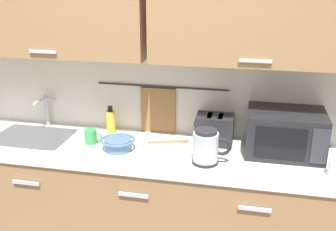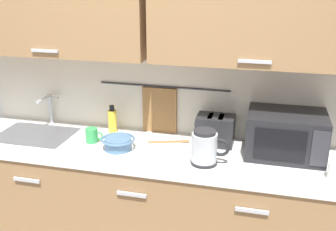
{
  "view_description": "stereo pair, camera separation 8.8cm",
  "coord_description": "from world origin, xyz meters",
  "px_view_note": "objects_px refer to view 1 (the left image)",
  "views": [
    {
      "loc": [
        0.62,
        -1.95,
        1.96
      ],
      "look_at": [
        0.13,
        0.33,
        1.12
      ],
      "focal_mm": 42.9,
      "sensor_mm": 36.0,
      "label": 1
    },
    {
      "loc": [
        0.71,
        -1.93,
        1.96
      ],
      "look_at": [
        0.13,
        0.33,
        1.12
      ],
      "focal_mm": 42.9,
      "sensor_mm": 36.0,
      "label": 2
    }
  ],
  "objects_px": {
    "microwave": "(285,133)",
    "mug_by_kettle": "(336,169)",
    "mug_near_sink": "(91,136)",
    "dish_soap_bottle": "(111,121)",
    "toaster": "(215,129)",
    "mixing_bowl": "(118,143)",
    "wooden_spoon": "(174,141)",
    "electric_kettle": "(206,147)"
  },
  "relations": [
    {
      "from": "electric_kettle",
      "to": "mug_near_sink",
      "type": "height_order",
      "value": "electric_kettle"
    },
    {
      "from": "mixing_bowl",
      "to": "microwave",
      "type": "bearing_deg",
      "value": 9.7
    },
    {
      "from": "mug_near_sink",
      "to": "mug_by_kettle",
      "type": "xyz_separation_m",
      "value": [
        1.48,
        -0.14,
        0.0
      ]
    },
    {
      "from": "mixing_bowl",
      "to": "wooden_spoon",
      "type": "xyz_separation_m",
      "value": [
        0.32,
        0.19,
        -0.04
      ]
    },
    {
      "from": "dish_soap_bottle",
      "to": "mixing_bowl",
      "type": "bearing_deg",
      "value": -61.74
    },
    {
      "from": "mug_by_kettle",
      "to": "wooden_spoon",
      "type": "relative_size",
      "value": 0.44
    },
    {
      "from": "mixing_bowl",
      "to": "wooden_spoon",
      "type": "relative_size",
      "value": 0.79
    },
    {
      "from": "dish_soap_bottle",
      "to": "toaster",
      "type": "height_order",
      "value": "dish_soap_bottle"
    },
    {
      "from": "electric_kettle",
      "to": "wooden_spoon",
      "type": "bearing_deg",
      "value": 133.93
    },
    {
      "from": "mixing_bowl",
      "to": "wooden_spoon",
      "type": "distance_m",
      "value": 0.37
    },
    {
      "from": "dish_soap_bottle",
      "to": "mixing_bowl",
      "type": "relative_size",
      "value": 0.92
    },
    {
      "from": "toaster",
      "to": "mixing_bowl",
      "type": "bearing_deg",
      "value": -157.46
    },
    {
      "from": "dish_soap_bottle",
      "to": "mug_by_kettle",
      "type": "bearing_deg",
      "value": -13.43
    },
    {
      "from": "dish_soap_bottle",
      "to": "mug_by_kettle",
      "type": "distance_m",
      "value": 1.46
    },
    {
      "from": "dish_soap_bottle",
      "to": "mug_near_sink",
      "type": "height_order",
      "value": "dish_soap_bottle"
    },
    {
      "from": "microwave",
      "to": "dish_soap_bottle",
      "type": "relative_size",
      "value": 2.35
    },
    {
      "from": "mixing_bowl",
      "to": "mug_by_kettle",
      "type": "relative_size",
      "value": 1.78
    },
    {
      "from": "mug_near_sink",
      "to": "electric_kettle",
      "type": "bearing_deg",
      "value": -9.48
    },
    {
      "from": "wooden_spoon",
      "to": "electric_kettle",
      "type": "bearing_deg",
      "value": -46.07
    },
    {
      "from": "dish_soap_bottle",
      "to": "mixing_bowl",
      "type": "xyz_separation_m",
      "value": [
        0.14,
        -0.26,
        -0.04
      ]
    },
    {
      "from": "toaster",
      "to": "wooden_spoon",
      "type": "height_order",
      "value": "toaster"
    },
    {
      "from": "dish_soap_bottle",
      "to": "wooden_spoon",
      "type": "relative_size",
      "value": 0.72
    },
    {
      "from": "dish_soap_bottle",
      "to": "mug_near_sink",
      "type": "xyz_separation_m",
      "value": [
        -0.07,
        -0.19,
        -0.04
      ]
    },
    {
      "from": "mixing_bowl",
      "to": "toaster",
      "type": "distance_m",
      "value": 0.63
    },
    {
      "from": "dish_soap_bottle",
      "to": "toaster",
      "type": "bearing_deg",
      "value": -1.51
    },
    {
      "from": "electric_kettle",
      "to": "mug_by_kettle",
      "type": "height_order",
      "value": "electric_kettle"
    },
    {
      "from": "dish_soap_bottle",
      "to": "mug_near_sink",
      "type": "relative_size",
      "value": 1.63
    },
    {
      "from": "wooden_spoon",
      "to": "dish_soap_bottle",
      "type": "bearing_deg",
      "value": 171.56
    },
    {
      "from": "mixing_bowl",
      "to": "electric_kettle",
      "type": "bearing_deg",
      "value": -6.36
    },
    {
      "from": "mug_near_sink",
      "to": "microwave",
      "type": "bearing_deg",
      "value": 5.05
    },
    {
      "from": "toaster",
      "to": "microwave",
      "type": "bearing_deg",
      "value": -8.74
    },
    {
      "from": "dish_soap_bottle",
      "to": "mug_by_kettle",
      "type": "relative_size",
      "value": 1.63
    },
    {
      "from": "microwave",
      "to": "mixing_bowl",
      "type": "relative_size",
      "value": 2.15
    },
    {
      "from": "electric_kettle",
      "to": "mug_by_kettle",
      "type": "distance_m",
      "value": 0.72
    },
    {
      "from": "dish_soap_bottle",
      "to": "mug_near_sink",
      "type": "distance_m",
      "value": 0.21
    },
    {
      "from": "mug_near_sink",
      "to": "toaster",
      "type": "xyz_separation_m",
      "value": [
        0.78,
        0.17,
        0.05
      ]
    },
    {
      "from": "microwave",
      "to": "wooden_spoon",
      "type": "relative_size",
      "value": 1.7
    },
    {
      "from": "toaster",
      "to": "mug_by_kettle",
      "type": "xyz_separation_m",
      "value": [
        0.7,
        -0.32,
        -0.05
      ]
    },
    {
      "from": "microwave",
      "to": "mug_by_kettle",
      "type": "bearing_deg",
      "value": -43.74
    },
    {
      "from": "microwave",
      "to": "electric_kettle",
      "type": "bearing_deg",
      "value": -152.43
    },
    {
      "from": "toaster",
      "to": "wooden_spoon",
      "type": "xyz_separation_m",
      "value": [
        -0.26,
        -0.05,
        -0.09
      ]
    },
    {
      "from": "dish_soap_bottle",
      "to": "toaster",
      "type": "xyz_separation_m",
      "value": [
        0.72,
        -0.02,
        0.01
      ]
    }
  ]
}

